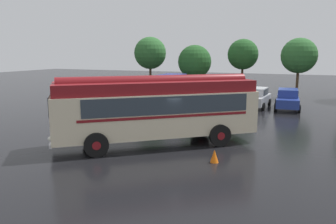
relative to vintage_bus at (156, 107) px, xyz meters
name	(u,v)px	position (x,y,z in m)	size (l,w,h in m)	color
ground_plane	(164,143)	(0.28, 0.34, -1.89)	(120.00, 120.00, 0.00)	black
vintage_bus	(156,107)	(0.00, 0.00, 0.00)	(9.38, 8.24, 3.49)	beige
car_near_left	(193,94)	(-2.66, 13.93, -1.05)	(2.04, 4.24, 1.66)	silver
car_mid_left	(224,95)	(0.25, 14.02, -1.05)	(2.03, 4.23, 1.66)	maroon
car_mid_right	(256,97)	(3.10, 13.56, -1.05)	(2.23, 4.33, 1.66)	#B7BABF
car_far_right	(288,99)	(5.59, 13.53, -1.05)	(2.14, 4.29, 1.66)	navy
box_van	(168,87)	(-5.25, 14.01, -0.53)	(2.38, 5.79, 2.50)	navy
tree_far_left	(150,53)	(-10.21, 20.40, 2.59)	(3.73, 3.73, 6.40)	#4C3823
tree_left_of_centre	(194,62)	(-4.65, 20.24, 1.70)	(3.68, 3.68, 5.43)	#4C3823
tree_centre	(242,54)	(0.36, 21.55, 2.54)	(3.28, 3.28, 6.04)	#4C3823
tree_right_of_centre	(299,56)	(6.05, 20.96, 2.40)	(3.52, 3.52, 6.05)	#4C3823
traffic_cone	(214,156)	(3.46, -1.65, -1.62)	(0.36, 0.36, 0.55)	orange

